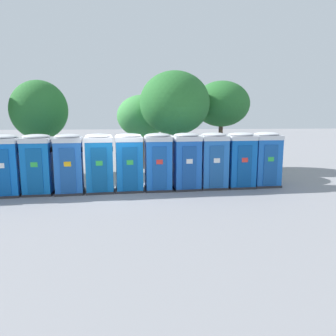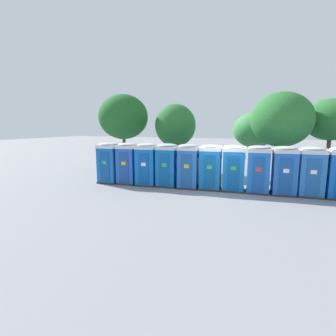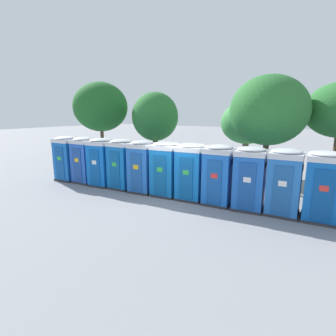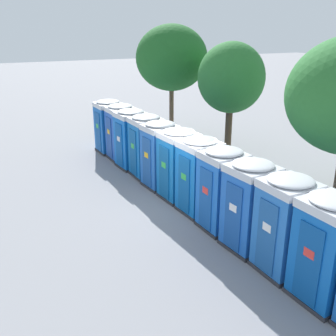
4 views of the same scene
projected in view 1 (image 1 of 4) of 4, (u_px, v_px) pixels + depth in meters
name	position (u px, v px, depth m)	size (l,w,h in m)	color
ground_plane	(115.00, 192.00, 14.32)	(120.00, 120.00, 0.00)	gray
portapotty_2	(5.00, 165.00, 13.48)	(1.32, 1.31, 2.54)	#2D2D33
portapotty_3	(38.00, 164.00, 13.75)	(1.24, 1.25, 2.54)	#2D2D33
portapotty_4	(69.00, 164.00, 13.90)	(1.28, 1.32, 2.54)	#2D2D33
portapotty_5	(100.00, 163.00, 14.13)	(1.30, 1.31, 2.54)	#2D2D33
portapotty_6	(129.00, 162.00, 14.34)	(1.29, 1.30, 2.54)	#2D2D33
portapotty_7	(158.00, 162.00, 14.50)	(1.24, 1.26, 2.54)	#2D2D33
portapotty_8	(186.00, 161.00, 14.68)	(1.31, 1.32, 2.54)	#2D2D33
portapotty_9	(213.00, 160.00, 14.91)	(1.25, 1.25, 2.54)	#2D2D33
portapotty_10	(240.00, 160.00, 15.08)	(1.30, 1.27, 2.54)	#2D2D33
portapotty_11	(265.00, 159.00, 15.35)	(1.29, 1.25, 2.54)	#2D2D33
street_tree_0	(39.00, 110.00, 17.96)	(3.09, 3.09, 5.19)	#4C3826
street_tree_1	(221.00, 104.00, 19.65)	(3.37, 3.37, 5.32)	brown
street_tree_3	(143.00, 116.00, 20.06)	(3.14, 3.14, 4.53)	brown
street_tree_4	(175.00, 103.00, 17.65)	(3.77, 3.77, 5.65)	#4C3826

